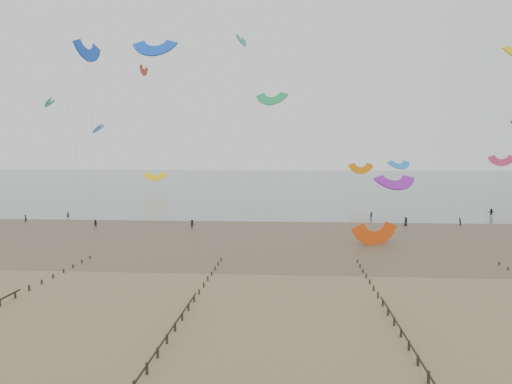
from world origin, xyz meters
TOP-DOWN VIEW (x-y plane):
  - ground at (0.00, 0.00)m, footprint 500.00×500.00m
  - sea_and_shore at (-4.08, 34.40)m, footprint 500.00×665.00m
  - groynes at (4.00, -19.05)m, footprint 72.16×50.16m
  - kitesurfer_lead at (-41.38, 45.20)m, footprint 0.73×0.66m
  - kitesurfers at (24.40, 49.86)m, footprint 94.94×23.53m
  - grounded_kite at (26.52, 25.80)m, footprint 8.59×7.89m
  - kites_airborne at (-4.93, 87.19)m, footprint 224.34×107.52m

SIDE VIEW (x-z plane):
  - ground at x=0.00m, z-range 0.00..0.00m
  - grounded_kite at x=26.52m, z-range -1.90..1.90m
  - sea_and_shore at x=-4.08m, z-range -0.01..0.02m
  - groynes at x=4.00m, z-range -0.03..0.97m
  - kitesurfer_lead at x=-41.38m, z-range 0.00..1.68m
  - kitesurfers at x=24.40m, z-range -0.07..1.83m
  - kites_airborne at x=-4.93m, z-range -1.74..43.08m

